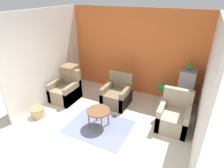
{
  "coord_description": "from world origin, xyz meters",
  "views": [
    {
      "loc": [
        1.95,
        -2.39,
        3.2
      ],
      "look_at": [
        0.0,
        1.6,
        0.97
      ],
      "focal_mm": 30.0,
      "sensor_mm": 36.0,
      "label": 1
    }
  ],
  "objects_px": {
    "armchair_left": "(66,91)",
    "parrot": "(190,66)",
    "armchair_right": "(174,117)",
    "potted_plant": "(163,91)",
    "birdcage": "(185,91)",
    "coffee_table": "(98,112)",
    "wicker_basket": "(38,112)",
    "armchair_middle": "(117,95)"
  },
  "relations": [
    {
      "from": "armchair_middle",
      "to": "birdcage",
      "type": "distance_m",
      "value": 1.99
    },
    {
      "from": "armchair_middle",
      "to": "potted_plant",
      "type": "xyz_separation_m",
      "value": [
        1.26,
        0.57,
        0.18
      ]
    },
    {
      "from": "coffee_table",
      "to": "wicker_basket",
      "type": "xyz_separation_m",
      "value": [
        -1.76,
        -0.36,
        -0.31
      ]
    },
    {
      "from": "armchair_right",
      "to": "potted_plant",
      "type": "distance_m",
      "value": 1.08
    },
    {
      "from": "armchair_right",
      "to": "birdcage",
      "type": "xyz_separation_m",
      "value": [
        0.11,
        0.97,
        0.29
      ]
    },
    {
      "from": "birdcage",
      "to": "potted_plant",
      "type": "distance_m",
      "value": 0.62
    },
    {
      "from": "armchair_middle",
      "to": "parrot",
      "type": "height_order",
      "value": "parrot"
    },
    {
      "from": "coffee_table",
      "to": "wicker_basket",
      "type": "relative_size",
      "value": 1.51
    },
    {
      "from": "wicker_basket",
      "to": "coffee_table",
      "type": "bearing_deg",
      "value": 11.5
    },
    {
      "from": "birdcage",
      "to": "wicker_basket",
      "type": "height_order",
      "value": "birdcage"
    },
    {
      "from": "potted_plant",
      "to": "wicker_basket",
      "type": "height_order",
      "value": "potted_plant"
    },
    {
      "from": "armchair_left",
      "to": "potted_plant",
      "type": "height_order",
      "value": "armchair_left"
    },
    {
      "from": "armchair_middle",
      "to": "birdcage",
      "type": "bearing_deg",
      "value": 17.87
    },
    {
      "from": "armchair_middle",
      "to": "wicker_basket",
      "type": "bearing_deg",
      "value": -137.41
    },
    {
      "from": "armchair_middle",
      "to": "parrot",
      "type": "bearing_deg",
      "value": 17.93
    },
    {
      "from": "birdcage",
      "to": "potted_plant",
      "type": "bearing_deg",
      "value": -177.33
    },
    {
      "from": "coffee_table",
      "to": "armchair_left",
      "type": "height_order",
      "value": "armchair_left"
    },
    {
      "from": "armchair_right",
      "to": "wicker_basket",
      "type": "distance_m",
      "value": 3.69
    },
    {
      "from": "potted_plant",
      "to": "armchair_middle",
      "type": "bearing_deg",
      "value": -155.46
    },
    {
      "from": "coffee_table",
      "to": "armchair_right",
      "type": "distance_m",
      "value": 1.92
    },
    {
      "from": "armchair_left",
      "to": "parrot",
      "type": "relative_size",
      "value": 3.97
    },
    {
      "from": "birdcage",
      "to": "parrot",
      "type": "relative_size",
      "value": 5.18
    },
    {
      "from": "birdcage",
      "to": "wicker_basket",
      "type": "xyz_separation_m",
      "value": [
        -3.59,
        -2.18,
        -0.46
      ]
    },
    {
      "from": "armchair_left",
      "to": "parrot",
      "type": "bearing_deg",
      "value": 17.29
    },
    {
      "from": "coffee_table",
      "to": "birdcage",
      "type": "relative_size",
      "value": 0.46
    },
    {
      "from": "coffee_table",
      "to": "birdcage",
      "type": "bearing_deg",
      "value": 44.98
    },
    {
      "from": "armchair_right",
      "to": "parrot",
      "type": "relative_size",
      "value": 3.97
    },
    {
      "from": "parrot",
      "to": "wicker_basket",
      "type": "xyz_separation_m",
      "value": [
        -3.59,
        -2.19,
        -1.23
      ]
    },
    {
      "from": "coffee_table",
      "to": "potted_plant",
      "type": "distance_m",
      "value": 2.17
    },
    {
      "from": "armchair_left",
      "to": "parrot",
      "type": "height_order",
      "value": "parrot"
    },
    {
      "from": "wicker_basket",
      "to": "armchair_left",
      "type": "bearing_deg",
      "value": 83.75
    },
    {
      "from": "armchair_left",
      "to": "armchair_right",
      "type": "relative_size",
      "value": 1.0
    },
    {
      "from": "armchair_right",
      "to": "potted_plant",
      "type": "bearing_deg",
      "value": 117.96
    },
    {
      "from": "armchair_right",
      "to": "armchair_middle",
      "type": "height_order",
      "value": "same"
    },
    {
      "from": "birdcage",
      "to": "armchair_middle",
      "type": "bearing_deg",
      "value": -162.13
    },
    {
      "from": "coffee_table",
      "to": "potted_plant",
      "type": "relative_size",
      "value": 0.78
    },
    {
      "from": "birdcage",
      "to": "armchair_right",
      "type": "bearing_deg",
      "value": -96.59
    },
    {
      "from": "armchair_left",
      "to": "potted_plant",
      "type": "bearing_deg",
      "value": 20.16
    },
    {
      "from": "armchair_middle",
      "to": "parrot",
      "type": "relative_size",
      "value": 3.97
    },
    {
      "from": "potted_plant",
      "to": "birdcage",
      "type": "bearing_deg",
      "value": 2.67
    },
    {
      "from": "coffee_table",
      "to": "armchair_middle",
      "type": "xyz_separation_m",
      "value": [
        -0.04,
        1.22,
        -0.15
      ]
    },
    {
      "from": "coffee_table",
      "to": "parrot",
      "type": "bearing_deg",
      "value": 45.02
    }
  ]
}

